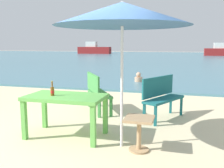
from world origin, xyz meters
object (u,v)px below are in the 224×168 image
(beer_bottle_amber, at_px, (52,90))
(boat_tanker, at_px, (94,49))
(side_table_wood, at_px, (139,129))
(bench_teal_center, at_px, (161,95))
(swimmer_person, at_px, (139,78))
(picnic_table_green, at_px, (66,101))
(boat_fishing_trawler, at_px, (223,51))
(patio_umbrella, at_px, (122,14))
(bench_green_left, at_px, (97,90))

(beer_bottle_amber, distance_m, boat_tanker, 41.77)
(side_table_wood, relative_size, boat_tanker, 0.09)
(side_table_wood, height_order, boat_tanker, boat_tanker)
(side_table_wood, distance_m, bench_teal_center, 1.91)
(boat_tanker, bearing_deg, swimmer_person, -67.39)
(picnic_table_green, distance_m, boat_tanker, 41.77)
(picnic_table_green, bearing_deg, swimmer_person, 88.21)
(beer_bottle_amber, bearing_deg, boat_fishing_trawler, 77.64)
(patio_umbrella, height_order, swimmer_person, patio_umbrella)
(bench_teal_center, height_order, boat_fishing_trawler, boat_fishing_trawler)
(boat_tanker, xyz_separation_m, boat_fishing_trawler, (21.19, -3.37, -0.10))
(patio_umbrella, relative_size, boat_fishing_trawler, 0.44)
(patio_umbrella, relative_size, bench_teal_center, 1.87)
(beer_bottle_amber, bearing_deg, bench_teal_center, 43.21)
(patio_umbrella, distance_m, bench_teal_center, 2.44)
(picnic_table_green, relative_size, swimmer_person, 3.41)
(side_table_wood, bearing_deg, beer_bottle_amber, 172.57)
(side_table_wood, relative_size, bench_teal_center, 0.44)
(patio_umbrella, distance_m, swimmer_person, 7.17)
(picnic_table_green, relative_size, beer_bottle_amber, 5.28)
(swimmer_person, bearing_deg, picnic_table_green, -91.79)
(picnic_table_green, relative_size, boat_fishing_trawler, 0.27)
(bench_green_left, xyz_separation_m, swimmer_person, (0.24, 4.89, -0.30))
(side_table_wood, bearing_deg, boat_fishing_trawler, 80.13)
(swimmer_person, bearing_deg, side_table_wood, -80.46)
(picnic_table_green, relative_size, side_table_wood, 2.59)
(bench_teal_center, xyz_separation_m, boat_tanker, (-15.04, 37.93, 0.32))
(beer_bottle_amber, height_order, swimmer_person, beer_bottle_amber)
(patio_umbrella, height_order, bench_green_left, patio_umbrella)
(beer_bottle_amber, relative_size, bench_green_left, 0.22)
(beer_bottle_amber, bearing_deg, patio_umbrella, -4.87)
(bench_green_left, xyz_separation_m, boat_tanker, (-13.44, 37.74, 0.32))
(patio_umbrella, relative_size, swimmer_person, 5.61)
(bench_teal_center, bearing_deg, picnic_table_green, -134.46)
(beer_bottle_amber, height_order, boat_tanker, boat_tanker)
(bench_green_left, bearing_deg, beer_bottle_amber, -95.74)
(beer_bottle_amber, height_order, bench_teal_center, beer_bottle_amber)
(picnic_table_green, height_order, bench_teal_center, bench_teal_center)
(patio_umbrella, bearing_deg, bench_green_left, 119.17)
(boat_fishing_trawler, bearing_deg, beer_bottle_amber, -102.36)
(side_table_wood, bearing_deg, patio_umbrella, 162.09)
(bench_green_left, distance_m, boat_tanker, 40.07)
(beer_bottle_amber, bearing_deg, swimmer_person, 86.40)
(bench_teal_center, xyz_separation_m, bench_green_left, (-1.60, 0.19, 0.00))
(beer_bottle_amber, xyz_separation_m, patio_umbrella, (1.29, -0.11, 1.26))
(picnic_table_green, bearing_deg, bench_teal_center, 45.54)
(boat_tanker, bearing_deg, bench_teal_center, -68.37)
(patio_umbrella, xyz_separation_m, bench_teal_center, (0.50, 1.79, -1.58))
(beer_bottle_amber, distance_m, bench_teal_center, 2.48)
(beer_bottle_amber, xyz_separation_m, boat_fishing_trawler, (7.94, 36.24, -0.09))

